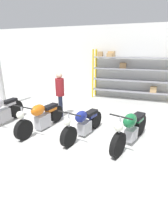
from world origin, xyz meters
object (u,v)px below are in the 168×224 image
Objects in this scene: shelving_rack at (131,73)px; motorcycle_blue at (83,124)px; motorcycle_silver at (1,112)px; motorcycle_green at (131,128)px; person_browsing at (60,91)px; motorcycle_orange at (41,117)px.

shelving_rack is 4.83m from motorcycle_blue.
motorcycle_blue is at bearing -100.22° from shelving_rack.
motorcycle_silver reaches higher than motorcycle_green.
shelving_rack is 2.37× the size of person_browsing.
person_browsing reaches higher than motorcycle_silver.
motorcycle_green is (2.76, -0.02, 0.05)m from motorcycle_orange.
motorcycle_green is 1.21× the size of person_browsing.
motorcycle_blue is 1.17× the size of person_browsing.
motorcycle_silver is (-3.78, -4.76, -0.90)m from shelving_rack.
shelving_rack is 2.02× the size of motorcycle_blue.
motorcycle_blue is at bearing 100.16° from person_browsing.
person_browsing is at bearing -123.50° from shelving_rack.
motorcycle_orange is at bearing 94.64° from motorcycle_silver.
motorcycle_green is (1.35, -0.05, 0.08)m from motorcycle_blue.
motorcycle_silver reaches higher than motorcycle_orange.
person_browsing reaches higher than motorcycle_blue.
shelving_rack is 5.29m from motorcycle_orange.
motorcycle_green is at bearing 92.79° from motorcycle_silver.
motorcycle_orange is at bearing -75.03° from motorcycle_blue.
shelving_rack reaches higher than motorcycle_orange.
shelving_rack is 1.96× the size of motorcycle_silver.
motorcycle_green reaches higher than motorcycle_blue.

